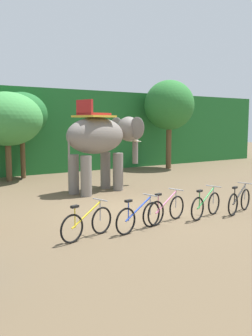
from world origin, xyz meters
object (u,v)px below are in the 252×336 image
Objects in this scene: bike_yellow at (87,223)px; bike_pink at (167,209)px; tree_far_right at (21,115)px; elephant at (102,139)px; bike_blue at (139,217)px; bike_black at (239,201)px; tree_right at (169,106)px; bike_green at (206,205)px; tree_center_left at (7,119)px.

bike_yellow is 0.99× the size of bike_pink.
tree_far_right is 1.05× the size of elephant.
tree_far_right reaches higher than bike_blue.
bike_black is at bearing -2.00° from bike_blue.
bike_green is (-7.06, -10.24, -3.58)m from tree_right.
elephant is at bearing 57.14° from bike_yellow.
tree_right is at bearing 49.95° from bike_pink.
tree_center_left is 2.64× the size of bike_yellow.
bike_yellow is (-1.87, -10.90, -2.91)m from tree_far_right.
bike_yellow is at bearing 172.70° from bike_blue.
elephant is 2.56× the size of bike_green.
bike_blue is at bearing -132.99° from tree_right.
tree_center_left is 10.74m from bike_pink.
bike_pink is (1.16, 0.26, 0.00)m from bike_blue.
bike_blue is at bearing -92.26° from tree_far_right.
tree_far_right is at bearing 87.74° from bike_blue.
bike_blue is 1.01× the size of bike_green.
tree_right is (10.03, -0.26, 0.91)m from tree_center_left.
bike_yellow is at bearing 177.80° from bike_green.
tree_right reaches higher than bike_green.
bike_black is (5.26, -0.32, 0.00)m from bike_yellow.
bike_black is at bearing -3.45° from bike_yellow.
bike_black is (1.32, -0.17, 0.00)m from bike_green.
tree_far_right is 9.20m from tree_right.
tree_center_left reaches higher than bike_pink.
bike_blue is at bearing -110.34° from elephant.
elephant is (2.55, -4.88, -0.85)m from tree_center_left.
bike_pink is at bearing 1.63° from bike_yellow.
elephant is 2.52× the size of bike_blue.
bike_black is (3.83, -0.13, 0.00)m from bike_blue.
tree_center_left is 10.87m from bike_blue.
tree_center_left is at bearing 178.50° from tree_right.
tree_center_left is 2.64× the size of bike_green.
bike_black is (3.39, -11.22, -2.91)m from tree_far_right.
tree_right is at bearing -5.11° from tree_far_right.
tree_right is 1.31× the size of elephant.
tree_center_left is 11.80m from bike_black.
bike_yellow and bike_green have the same top height.
tree_far_right is at bearing 106.98° from elephant.
tree_center_left is at bearing 98.93° from bike_pink.
bike_black is (-5.75, -10.40, -3.58)m from tree_right.
tree_center_left is 10.07m from tree_right.
tree_center_left is at bearing 105.77° from bike_green.
tree_center_left reaches higher than elephant.
bike_black is at bearing -68.13° from tree_center_left.
tree_far_right is 11.47m from bike_blue.
bike_green is at bearing -124.60° from tree_right.
tree_center_left is at bearing -148.16° from tree_far_right.
elephant is at bearing 94.22° from bike_green.
tree_right is 3.37× the size of bike_black.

